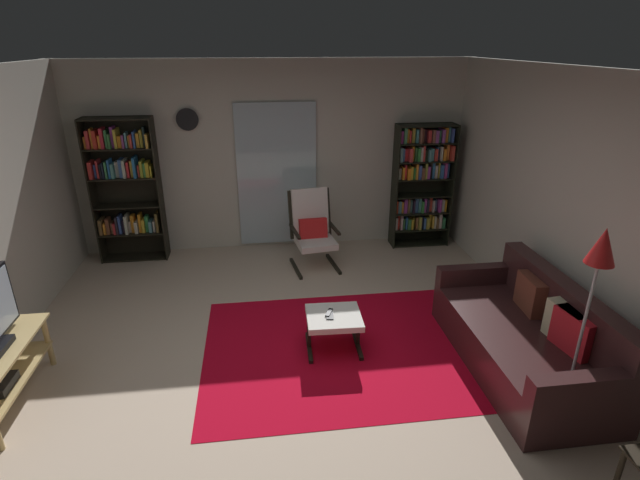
% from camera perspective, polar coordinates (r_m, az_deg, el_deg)
% --- Properties ---
extents(ground_plane, '(7.02, 7.02, 0.00)m').
position_cam_1_polar(ground_plane, '(4.72, -3.36, -14.08)').
color(ground_plane, beige).
extents(wall_back, '(5.60, 0.06, 2.60)m').
position_cam_1_polar(wall_back, '(6.86, -5.51, 9.66)').
color(wall_back, beige).
rests_on(wall_back, ground).
extents(wall_right, '(0.06, 6.00, 2.60)m').
position_cam_1_polar(wall_right, '(5.02, 28.66, 2.14)').
color(wall_right, beige).
rests_on(wall_right, ground).
extents(glass_door_panel, '(1.10, 0.01, 2.00)m').
position_cam_1_polar(glass_door_panel, '(6.86, -5.07, 7.52)').
color(glass_door_panel, silver).
extents(area_rug, '(2.66, 2.10, 0.01)m').
position_cam_1_polar(area_rug, '(4.88, 2.49, -12.65)').
color(area_rug, red).
rests_on(area_rug, ground).
extents(bookshelf_near_tv, '(0.87, 0.30, 1.92)m').
position_cam_1_polar(bookshelf_near_tv, '(6.91, -21.95, 6.10)').
color(bookshelf_near_tv, black).
rests_on(bookshelf_near_tv, ground).
extents(bookshelf_near_sofa, '(0.83, 0.30, 1.76)m').
position_cam_1_polar(bookshelf_near_sofa, '(7.08, 11.92, 6.79)').
color(bookshelf_near_sofa, black).
rests_on(bookshelf_near_sofa, ground).
extents(leather_sofa, '(0.92, 1.96, 0.83)m').
position_cam_1_polar(leather_sofa, '(4.88, 23.23, -10.58)').
color(leather_sofa, '#381D1E').
rests_on(leather_sofa, ground).
extents(lounge_armchair, '(0.65, 0.72, 1.02)m').
position_cam_1_polar(lounge_armchair, '(6.36, -0.88, 1.50)').
color(lounge_armchair, black).
rests_on(lounge_armchair, ground).
extents(ottoman, '(0.54, 0.50, 0.38)m').
position_cam_1_polar(ottoman, '(4.73, 1.63, -9.50)').
color(ottoman, white).
rests_on(ottoman, ground).
extents(tv_remote, '(0.10, 0.15, 0.02)m').
position_cam_1_polar(tv_remote, '(4.71, 1.07, -8.54)').
color(tv_remote, black).
rests_on(tv_remote, ottoman).
extents(cell_phone, '(0.09, 0.15, 0.01)m').
position_cam_1_polar(cell_phone, '(4.67, 1.17, -8.88)').
color(cell_phone, black).
rests_on(cell_phone, ottoman).
extents(floor_lamp_by_sofa, '(0.22, 0.22, 1.61)m').
position_cam_1_polar(floor_lamp_by_sofa, '(4.00, 29.90, -2.62)').
color(floor_lamp_by_sofa, '#A5A5AD').
rests_on(floor_lamp_by_sofa, ground).
extents(wall_clock, '(0.29, 0.03, 0.29)m').
position_cam_1_polar(wall_clock, '(6.74, -15.34, 13.52)').
color(wall_clock, silver).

